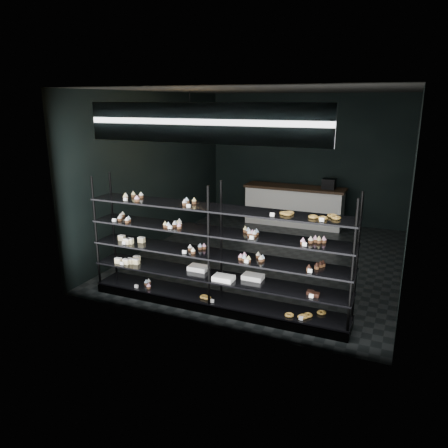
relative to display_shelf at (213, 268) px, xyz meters
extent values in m
cube|color=black|center=(0.07, 2.45, -0.62)|extent=(5.00, 6.00, 0.01)
cube|color=black|center=(0.07, 2.45, 2.57)|extent=(5.00, 6.00, 0.01)
cube|color=black|center=(0.07, 5.45, 0.97)|extent=(5.00, 0.01, 3.20)
cube|color=black|center=(0.07, -0.55, 0.97)|extent=(5.00, 0.01, 3.20)
cube|color=black|center=(-2.43, 2.45, 0.97)|extent=(0.01, 6.00, 3.20)
cube|color=black|center=(2.57, 2.45, 0.97)|extent=(0.01, 6.00, 3.20)
cube|color=black|center=(0.03, 0.00, -0.57)|extent=(4.00, 0.50, 0.12)
cylinder|color=black|center=(-1.94, -0.22, 0.36)|extent=(0.04, 0.04, 1.85)
cylinder|color=black|center=(-1.94, 0.22, 0.36)|extent=(0.04, 0.04, 1.85)
cylinder|color=black|center=(0.03, -0.22, 0.36)|extent=(0.04, 0.04, 1.85)
cylinder|color=black|center=(0.03, 0.22, 0.36)|extent=(0.04, 0.04, 1.85)
cylinder|color=black|center=(2.00, -0.22, 0.36)|extent=(0.04, 0.04, 1.85)
cylinder|color=black|center=(2.00, 0.22, 0.36)|extent=(0.04, 0.04, 1.85)
cube|color=black|center=(0.03, 0.00, -0.48)|extent=(4.00, 0.50, 0.03)
cube|color=black|center=(0.03, 0.00, -0.13)|extent=(4.00, 0.50, 0.02)
cube|color=black|center=(0.03, 0.00, 0.22)|extent=(4.00, 0.50, 0.02)
cube|color=black|center=(0.03, 0.00, 0.57)|extent=(4.00, 0.50, 0.02)
cube|color=black|center=(0.03, 0.00, 0.92)|extent=(4.00, 0.50, 0.02)
cube|color=white|center=(-1.36, -0.18, 0.96)|extent=(0.06, 0.04, 0.06)
cube|color=white|center=(-0.31, -0.18, 0.96)|extent=(0.06, 0.04, 0.06)
cube|color=white|center=(0.93, -0.18, 0.96)|extent=(0.05, 0.04, 0.06)
cube|color=white|center=(1.60, -0.18, 0.96)|extent=(0.06, 0.04, 0.06)
cube|color=white|center=(-1.55, -0.18, 0.61)|extent=(0.06, 0.04, 0.06)
cube|color=white|center=(-0.58, -0.18, 0.61)|extent=(0.05, 0.04, 0.06)
cube|color=white|center=(0.62, -0.18, 0.61)|extent=(0.05, 0.04, 0.06)
cube|color=white|center=(1.41, -0.18, 0.61)|extent=(0.06, 0.04, 0.06)
cube|color=white|center=(-1.44, -0.18, 0.26)|extent=(0.06, 0.04, 0.06)
cube|color=white|center=(-0.38, -0.18, 0.26)|extent=(0.06, 0.04, 0.06)
cube|color=white|center=(0.58, -0.18, 0.26)|extent=(0.05, 0.04, 0.06)
cube|color=white|center=(1.50, -0.18, 0.26)|extent=(0.06, 0.04, 0.06)
cube|color=white|center=(-1.51, -0.18, -0.09)|extent=(0.06, 0.04, 0.06)
cube|color=white|center=(1.51, -0.18, -0.09)|extent=(0.06, 0.04, 0.06)
cube|color=white|center=(-1.22, -0.18, -0.44)|extent=(0.06, 0.04, 0.06)
cube|color=white|center=(0.05, -0.18, -0.44)|extent=(0.05, 0.04, 0.06)
cube|color=white|center=(1.42, -0.18, -0.44)|extent=(0.06, 0.04, 0.06)
cube|color=#0B123A|center=(0.07, -0.47, 2.12)|extent=(3.20, 0.04, 0.45)
cube|color=white|center=(0.07, -0.49, 2.12)|extent=(3.30, 0.02, 0.50)
cylinder|color=black|center=(-1.17, 1.58, 2.26)|extent=(0.01, 0.01, 0.58)
sphere|color=#ECA652|center=(-1.17, 1.58, 1.82)|extent=(0.30, 0.30, 0.30)
cube|color=silver|center=(-0.06, 4.95, -0.17)|extent=(2.38, 0.60, 0.92)
cube|color=black|center=(-0.06, 4.95, 0.32)|extent=(2.47, 0.65, 0.06)
cube|color=black|center=(0.76, 4.95, 0.48)|extent=(0.30, 0.30, 0.25)
camera|label=1|loc=(2.54, -5.47, 2.39)|focal=35.00mm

